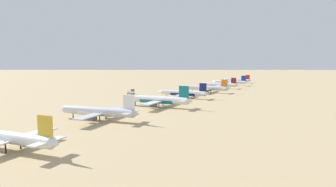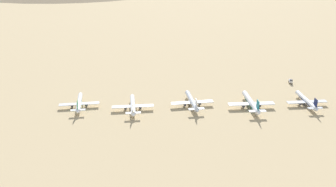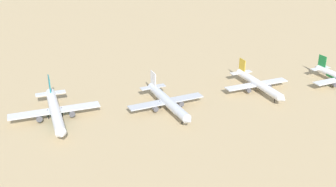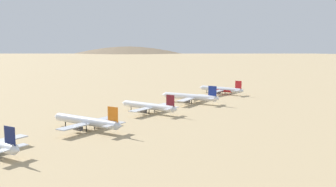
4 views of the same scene
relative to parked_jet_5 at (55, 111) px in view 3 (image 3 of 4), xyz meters
name	(u,v)px [view 3 (image 3 of 4)]	position (x,y,z in m)	size (l,w,h in m)	color
parked_jet_5	(55,111)	(0.00, 0.00, 0.00)	(40.19, 32.55, 11.62)	white
parked_jet_6	(167,101)	(6.12, 41.02, -0.28)	(37.45, 30.47, 10.80)	silver
parked_jet_7	(258,84)	(2.73, 82.88, -0.39)	(35.74, 28.99, 10.32)	white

